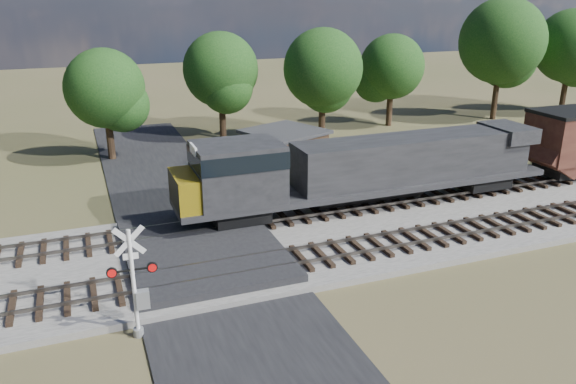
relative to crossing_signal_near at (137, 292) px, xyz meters
name	(u,v)px	position (x,y,z in m)	size (l,w,h in m)	color
ground	(205,261)	(3.54, 5.06, -1.80)	(160.00, 160.00, 0.00)	#484D29
ballast_bed	(388,225)	(13.54, 5.56, -1.65)	(140.00, 10.00, 0.30)	gray
road	(205,261)	(3.54, 5.06, -1.76)	(7.00, 60.00, 0.08)	black
crossing_panel	(203,251)	(3.54, 5.56, -1.49)	(7.00, 9.00, 0.62)	#262628
track_near	(283,261)	(6.66, 3.06, -1.39)	(140.00, 2.60, 0.33)	black
track_far	(250,221)	(6.66, 8.06, -1.39)	(140.00, 2.60, 0.33)	black
crossing_signal_near	(137,292)	(0.00, 0.00, 0.00)	(1.75, 0.38, 4.33)	silver
crossing_signal_far	(245,176)	(7.56, 11.85, -0.14)	(1.59, 0.43, 3.99)	silver
equipment_shed	(285,153)	(11.61, 16.06, -0.20)	(6.05, 6.05, 3.15)	#4C3420
treeline	(211,63)	(9.13, 26.00, 4.76)	(82.01, 10.89, 11.53)	black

